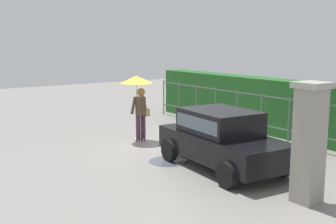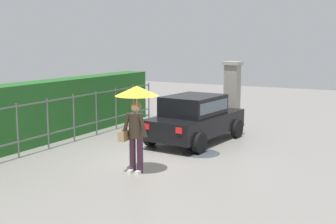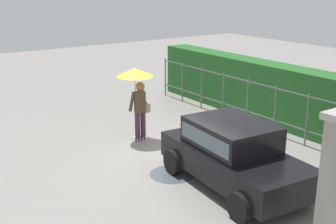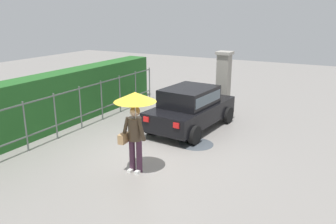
{
  "view_description": "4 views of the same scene",
  "coord_description": "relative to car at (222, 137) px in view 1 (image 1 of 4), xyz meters",
  "views": [
    {
      "loc": [
        9.88,
        -7.32,
        3.19
      ],
      "look_at": [
        0.05,
        -0.44,
        1.19
      ],
      "focal_mm": 45.42,
      "sensor_mm": 36.0,
      "label": 1
    },
    {
      "loc": [
        -10.36,
        -6.01,
        3.13
      ],
      "look_at": [
        0.17,
        -0.28,
        1.23
      ],
      "focal_mm": 47.66,
      "sensor_mm": 36.0,
      "label": 2
    },
    {
      "loc": [
        8.59,
        -6.5,
        4.43
      ],
      "look_at": [
        -0.03,
        -0.48,
        1.25
      ],
      "focal_mm": 46.55,
      "sensor_mm": 36.0,
      "label": 3
    },
    {
      "loc": [
        -8.18,
        -4.86,
        3.94
      ],
      "look_at": [
        0.02,
        -0.43,
        1.18
      ],
      "focal_mm": 36.35,
      "sensor_mm": 36.0,
      "label": 4
    }
  ],
  "objects": [
    {
      "name": "ground_plane",
      "position": [
        -2.08,
        0.2,
        -0.8
      ],
      "size": [
        40.0,
        40.0,
        0.0
      ],
      "primitive_type": "plane",
      "color": "gray"
    },
    {
      "name": "car",
      "position": [
        0.0,
        0.0,
        0.0
      ],
      "size": [
        3.85,
        2.12,
        1.48
      ],
      "rotation": [
        0.0,
        0.0,
        -0.09
      ],
      "color": "black",
      "rests_on": "ground"
    },
    {
      "name": "pedestrian",
      "position": [
        -3.72,
        -0.21,
        0.8
      ],
      "size": [
        1.03,
        1.03,
        2.11
      ],
      "rotation": [
        0.0,
        0.0,
        -3.04
      ],
      "color": "#47283D",
      "rests_on": "ground"
    },
    {
      "name": "gate_pillar",
      "position": [
        2.74,
        -0.19,
        0.44
      ],
      "size": [
        0.6,
        0.6,
        2.42
      ],
      "color": "gray",
      "rests_on": "ground"
    },
    {
      "name": "fence_section",
      "position": [
        -2.35,
        3.36,
        0.02
      ],
      "size": [
        10.34,
        0.05,
        1.5
      ],
      "color": "#59605B",
      "rests_on": "ground"
    },
    {
      "name": "hedge_row",
      "position": [
        -2.35,
        4.27,
        0.15
      ],
      "size": [
        11.29,
        0.9,
        1.9
      ],
      "primitive_type": "cube",
      "color": "#235B23",
      "rests_on": "ground"
    },
    {
      "name": "puddle_near",
      "position": [
        -1.23,
        -0.77,
        -0.8
      ],
      "size": [
        1.07,
        1.07,
        0.0
      ],
      "primitive_type": "cylinder",
      "color": "#4C545B",
      "rests_on": "ground"
    }
  ]
}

